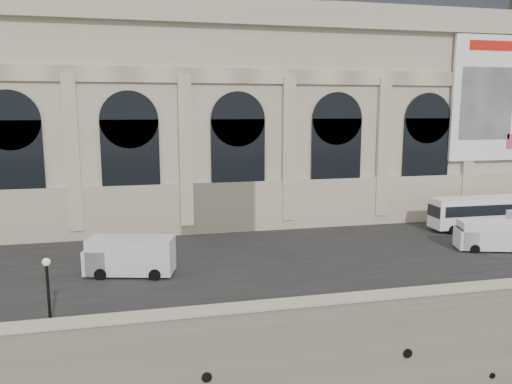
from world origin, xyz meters
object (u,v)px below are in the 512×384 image
van_c (488,236)px  lamp_left (49,296)px  van_b (126,256)px  bus_right (485,212)px

van_c → lamp_left: size_ratio=1.44×
van_b → van_c: van_b is taller
bus_right → van_c: (-4.56, -6.46, -0.57)m
bus_right → lamp_left: bearing=-158.4°
van_b → van_c: 29.89m
van_b → lamp_left: bearing=-112.7°
bus_right → van_b: bus_right is taller
van_b → lamp_left: (-3.74, -8.94, 0.67)m
van_c → lamp_left: bearing=-165.6°
bus_right → van_c: bearing=-125.2°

